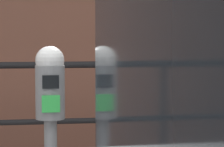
{
  "coord_description": "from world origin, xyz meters",
  "views": [
    {
      "loc": [
        -0.04,
        -2.17,
        1.57
      ],
      "look_at": [
        0.31,
        0.45,
        1.37
      ],
      "focal_mm": 79.16,
      "sensor_mm": 36.0,
      "label": 1
    }
  ],
  "objects": [
    {
      "name": "parking_meter",
      "position": [
        -0.02,
        0.48,
        1.12
      ],
      "size": [
        0.16,
        0.17,
        1.35
      ],
      "rotation": [
        0.0,
        0.0,
        3.17
      ],
      "color": "slate",
      "rests_on": "sidewalk_curb"
    },
    {
      "name": "pedestrian_at_meter",
      "position": [
        0.63,
        0.64,
        1.17
      ],
      "size": [
        0.62,
        0.72,
        1.75
      ],
      "rotation": [
        0.0,
        0.0,
        -2.82
      ],
      "color": "slate",
      "rests_on": "sidewalk_curb"
    },
    {
      "name": "background_railing",
      "position": [
        0.0,
        2.3,
        0.99
      ],
      "size": [
        24.06,
        0.06,
        1.17
      ],
      "color": "black",
      "rests_on": "sidewalk_curb"
    },
    {
      "name": "backdrop_wall",
      "position": [
        0.0,
        3.96,
        1.86
      ],
      "size": [
        32.0,
        0.5,
        3.72
      ],
      "primitive_type": "cube",
      "color": "brown",
      "rests_on": "ground"
    }
  ]
}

